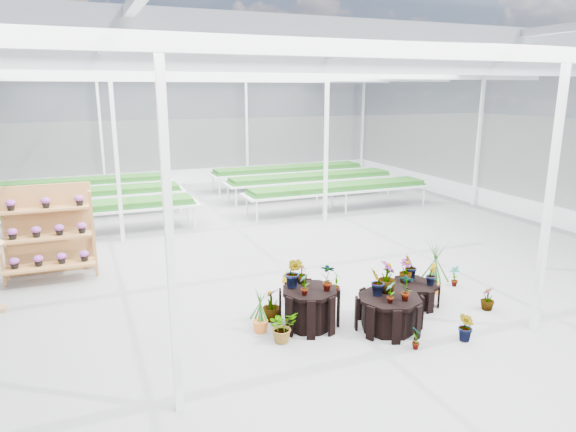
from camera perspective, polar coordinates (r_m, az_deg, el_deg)
name	(u,v)px	position (r m, az deg, el deg)	size (l,w,h in m)	color
ground_plane	(283,275)	(11.28, -0.60, -6.56)	(24.00, 24.00, 0.00)	gray
greenhouse_shell	(282,173)	(10.70, -0.63, 4.80)	(18.00, 24.00, 4.50)	white
steel_frame	(282,173)	(10.70, -0.63, 4.80)	(18.00, 24.00, 4.50)	silver
nursery_benches	(205,195)	(17.81, -9.19, 2.34)	(16.00, 7.00, 0.84)	silver
plinth_tall	(309,308)	(8.85, 2.38, -10.16)	(0.99, 0.99, 0.68)	black
plinth_mid	(389,313)	(8.94, 11.16, -10.52)	(1.10, 1.10, 0.58)	black
plinth_low	(413,294)	(10.03, 13.76, -8.40)	(0.92, 0.92, 0.41)	black
shelf_rack	(48,234)	(11.89, -25.07, -1.82)	(1.87, 0.99, 1.98)	#9B6734
nursery_plants	(359,287)	(9.29, 7.92, -7.83)	(4.65, 2.89, 1.28)	#1D4F16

